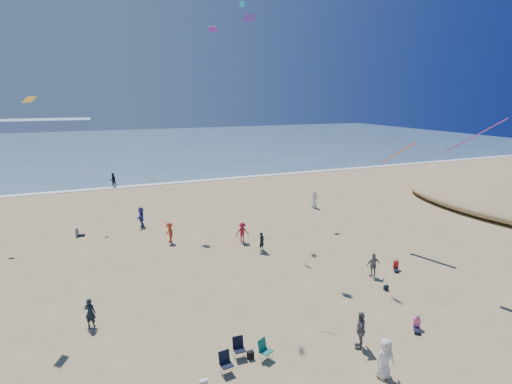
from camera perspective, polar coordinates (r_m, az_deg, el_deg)
name	(u,v)px	position (r m, az deg, el deg)	size (l,w,h in m)	color
ocean	(116,146)	(106.66, -19.39, 6.27)	(220.00, 100.00, 0.06)	#476B84
surf_line	(140,186)	(57.38, -16.22, 0.89)	(220.00, 1.20, 0.08)	white
standing_flyers	(248,249)	(30.15, -1.09, -8.15)	(26.89, 54.56, 1.93)	white
seated_group	(280,314)	(22.81, 3.47, -17.06)	(22.01, 34.48, 0.84)	silver
chair_cluster	(244,354)	(19.75, -1.69, -22.14)	(2.74, 1.45, 1.00)	black
white_tote	(204,384)	(18.80, -7.49, -25.54)	(0.35, 0.20, 0.40)	silver
black_backpack	(250,355)	(20.23, -0.80, -22.25)	(0.30, 0.22, 0.38)	black
navy_bag	(386,288)	(27.37, 18.08, -12.86)	(0.28, 0.18, 0.34)	black
kites_aloft	(316,46)	(28.02, 8.56, 19.87)	(37.23, 41.62, 27.29)	#FFA121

